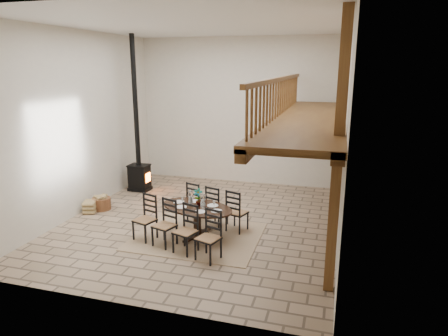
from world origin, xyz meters
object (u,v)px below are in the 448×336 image
(log_stack, at_px, (90,207))
(log_basket, at_px, (102,203))
(dining_table, at_px, (195,222))
(wood_stove, at_px, (138,157))

(log_stack, bearing_deg, log_basket, 62.46)
(dining_table, relative_size, log_stack, 4.84)
(wood_stove, relative_size, log_stack, 9.29)
(log_basket, bearing_deg, dining_table, -18.68)
(log_basket, distance_m, log_stack, 0.35)
(dining_table, distance_m, wood_stove, 4.43)
(dining_table, xyz_separation_m, log_stack, (-3.45, 0.80, -0.23))
(dining_table, height_order, log_basket, dining_table)
(log_basket, relative_size, log_stack, 0.98)
(dining_table, bearing_deg, log_stack, -175.22)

